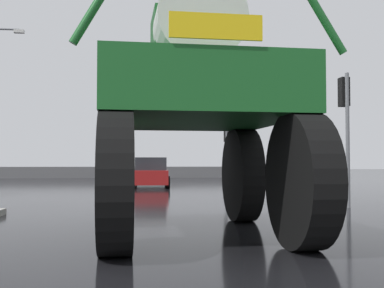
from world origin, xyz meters
name	(u,v)px	position (x,y,z in m)	size (l,w,h in m)	color
ground_plane	(158,193)	(0.00, 18.00, 0.00)	(120.00, 120.00, 0.00)	black
oversize_sprayer	(193,111)	(0.25, 6.40, 2.21)	(4.03, 5.63, 4.70)	black
sedan_ahead	(151,173)	(-0.21, 22.58, 0.71)	(1.96, 4.14, 1.52)	maroon
traffic_signal_near_right	(345,110)	(5.15, 11.01, 2.80)	(0.24, 0.54, 3.84)	slate
traffic_signal_far_left	(251,142)	(6.81, 29.92, 2.69)	(0.24, 0.55, 3.68)	slate
traffic_signal_far_right	(226,142)	(5.05, 29.92, 2.63)	(0.24, 0.55, 3.61)	slate
roadside_barrier	(150,172)	(0.00, 36.55, 0.45)	(30.99, 0.24, 0.90)	#59595B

